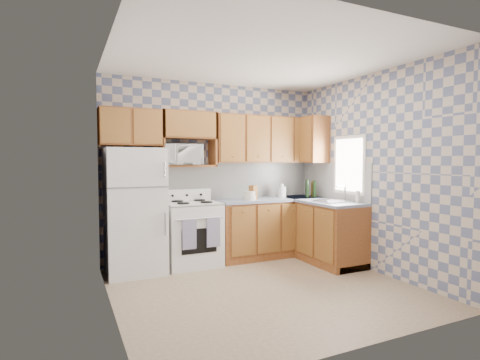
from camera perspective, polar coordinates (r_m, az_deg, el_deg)
name	(u,v)px	position (r m, az deg, el deg)	size (l,w,h in m)	color
floor	(263,288)	(4.65, 3.50, -16.05)	(3.40, 3.40, 0.00)	#7E664E
back_wall	(214,171)	(5.85, -3.98, 1.36)	(3.40, 0.02, 2.70)	slate
right_wall	(372,173)	(5.42, 19.53, 1.07)	(0.02, 3.20, 2.70)	slate
backsplash_back	(238,180)	(6.00, -0.37, -0.02)	(2.60, 0.01, 0.56)	silver
backsplash_right	(334,181)	(6.02, 14.08, -0.11)	(0.01, 1.60, 0.56)	silver
refrigerator	(135,211)	(5.22, -15.75, -4.56)	(0.75, 0.70, 1.68)	white
stove_body	(192,234)	(5.49, -7.33, -8.23)	(0.76, 0.65, 0.90)	white
cooktop	(192,203)	(5.42, -7.36, -3.50)	(0.76, 0.65, 0.03)	silver
backguard	(186,195)	(5.67, -8.22, -2.26)	(0.76, 0.08, 0.17)	white
dish_towel_left	(189,234)	(5.11, -7.72, -8.20)	(0.19, 0.03, 0.41)	navy
dish_towel_right	(213,232)	(5.22, -4.08, -7.94)	(0.19, 0.03, 0.41)	navy
base_cabinets_back	(269,228)	(6.03, 4.50, -7.30)	(1.75, 0.60, 0.88)	brown
base_cabinets_right	(318,230)	(5.93, 11.80, -7.53)	(0.60, 1.60, 0.88)	brown
countertop_back	(270,199)	(5.96, 4.54, -2.95)	(1.77, 0.63, 0.04)	slate
countertop_right	(318,201)	(5.86, 11.81, -3.10)	(0.63, 1.60, 0.04)	slate
upper_cabinets_back	(266,140)	(6.06, 3.92, 6.15)	(1.75, 0.33, 0.74)	brown
upper_cabinets_fridge	(130,127)	(5.37, -16.41, 7.72)	(0.82, 0.33, 0.50)	brown
upper_cabinets_right	(309,140)	(6.28, 10.45, 5.99)	(0.33, 0.70, 0.74)	brown
microwave_shelf	(188,166)	(5.54, -7.91, 2.13)	(0.80, 0.33, 0.03)	brown
microwave	(181,155)	(5.45, -8.92, 3.83)	(0.54, 0.37, 0.30)	white
sink	(333,201)	(5.58, 14.01, -3.17)	(0.48, 0.40, 0.03)	#B7B7BC
window	(349,165)	(5.74, 16.29, 2.22)	(0.02, 0.66, 0.86)	white
bottle_0	(307,189)	(6.16, 10.22, -1.32)	(0.06, 0.06, 0.28)	black
bottle_1	(315,189)	(6.17, 11.29, -1.40)	(0.06, 0.06, 0.26)	black
bottle_2	(313,189)	(6.27, 11.00, -1.42)	(0.06, 0.06, 0.24)	#563B12
knife_block	(253,192)	(5.71, 2.01, -1.91)	(0.10, 0.10, 0.22)	brown
electric_kettle	(282,192)	(6.10, 6.41, -1.82)	(0.13, 0.13, 0.17)	white
food_containers	(249,196)	(5.64, 1.44, -2.39)	(0.20, 0.20, 0.13)	silver
soap_bottle	(358,197)	(5.52, 17.51, -2.45)	(0.06, 0.06, 0.17)	silver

